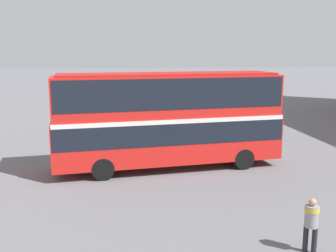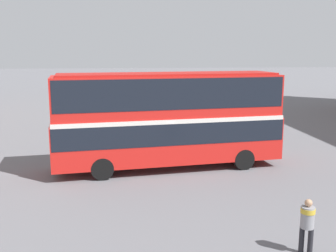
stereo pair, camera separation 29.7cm
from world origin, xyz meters
name	(u,v)px [view 1 (the left image)]	position (x,y,z in m)	size (l,w,h in m)	color
ground_plane	(145,169)	(0.00, 0.00, 0.00)	(240.00, 240.00, 0.00)	slate
double_decker_bus	(168,114)	(1.13, 0.07, 2.61)	(11.00, 3.80, 4.57)	red
pedestrian_foreground	(311,220)	(3.98, -8.61, 0.98)	(0.56, 0.56, 1.60)	#232328
parked_car_kerb_near	(207,120)	(5.10, 8.66, 0.78)	(4.17, 1.87, 1.55)	maroon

